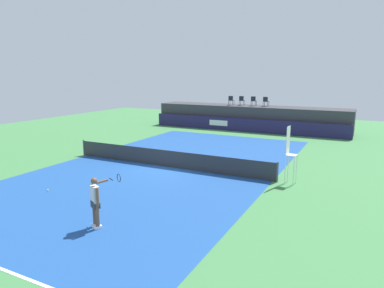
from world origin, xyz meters
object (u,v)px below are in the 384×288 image
at_px(spectator_chair_left, 242,100).
at_px(tennis_ball, 48,190).
at_px(spectator_chair_right, 266,101).
at_px(net_post_far, 277,172).
at_px(net_post_near, 84,148).
at_px(tennis_player, 96,201).
at_px(umpire_chair, 290,151).
at_px(spectator_chair_center, 254,101).
at_px(spectator_chair_far_left, 231,100).

distance_m(spectator_chair_left, tennis_ball, 21.49).
height_order(spectator_chair_right, net_post_far, spectator_chair_right).
bearing_deg(spectator_chair_right, net_post_near, -116.56).
xyz_separation_m(spectator_chair_left, tennis_player, (2.79, -23.10, -1.73)).
bearing_deg(spectator_chair_left, tennis_player, -83.12).
relative_size(spectator_chair_left, net_post_far, 0.89).
xyz_separation_m(umpire_chair, tennis_player, (-4.80, -7.81, -0.63)).
bearing_deg(net_post_far, net_post_near, 180.00).
relative_size(spectator_chair_left, net_post_near, 0.89).
xyz_separation_m(spectator_chair_left, net_post_near, (-5.33, -15.31, -2.19)).
bearing_deg(net_post_far, umpire_chair, 1.53).
relative_size(spectator_chair_center, tennis_player, 0.50).
relative_size(umpire_chair, tennis_player, 1.56).
xyz_separation_m(net_post_near, net_post_far, (12.40, 0.00, 0.00)).
xyz_separation_m(umpire_chair, net_post_far, (-0.52, -0.01, -1.09)).
height_order(spectator_chair_right, tennis_player, spectator_chair_right).
height_order(spectator_chair_center, tennis_player, spectator_chair_center).
bearing_deg(spectator_chair_center, net_post_far, -68.87).
xyz_separation_m(spectator_chair_far_left, umpire_chair, (8.57, -15.03, -1.11)).
xyz_separation_m(spectator_chair_right, net_post_far, (4.76, -15.29, -2.19)).
bearing_deg(umpire_chair, spectator_chair_center, 112.81).
distance_m(spectator_chair_center, umpire_chair, 16.67).
distance_m(spectator_chair_right, umpire_chair, 16.20).
distance_m(spectator_chair_right, net_post_near, 17.23).
distance_m(spectator_chair_left, net_post_far, 17.01).
bearing_deg(umpire_chair, tennis_player, -121.60).
distance_m(spectator_chair_left, tennis_player, 23.33).
bearing_deg(net_post_near, umpire_chair, 0.06).
bearing_deg(net_post_near, spectator_chair_center, 67.14).
bearing_deg(spectator_chair_left, spectator_chair_right, -0.50).
distance_m(spectator_chair_left, umpire_chair, 17.11).
relative_size(spectator_chair_left, tennis_player, 0.50).
distance_m(spectator_chair_far_left, net_post_far, 17.20).
height_order(spectator_chair_left, spectator_chair_right, same).
height_order(spectator_chair_left, tennis_ball, spectator_chair_left).
height_order(spectator_chair_left, net_post_near, spectator_chair_left).
distance_m(spectator_chair_right, tennis_player, 23.15).
distance_m(spectator_chair_center, spectator_chair_right, 1.18).
relative_size(spectator_chair_center, spectator_chair_right, 1.00).
bearing_deg(spectator_chair_left, spectator_chair_far_left, -164.51).
xyz_separation_m(spectator_chair_right, tennis_player, (0.47, -23.08, -1.73)).
bearing_deg(spectator_chair_center, net_post_near, -112.86).
height_order(spectator_chair_left, spectator_chair_center, same).
bearing_deg(spectator_chair_right, tennis_ball, -100.94).
xyz_separation_m(spectator_chair_left, spectator_chair_right, (2.32, -0.02, 0.00)).
height_order(umpire_chair, net_post_near, umpire_chair).
relative_size(spectator_chair_left, tennis_ball, 13.06).
bearing_deg(net_post_far, spectator_chair_left, 114.80).
relative_size(net_post_far, tennis_ball, 14.71).
relative_size(spectator_chair_right, net_post_far, 0.89).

